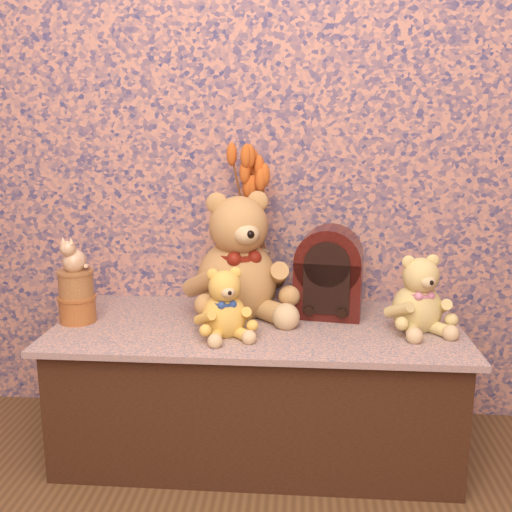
{
  "coord_description": "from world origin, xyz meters",
  "views": [
    {
      "loc": [
        0.14,
        -0.6,
        1.07
      ],
      "look_at": [
        0.0,
        1.16,
        0.68
      ],
      "focal_mm": 40.62,
      "sensor_mm": 36.0,
      "label": 1
    }
  ],
  "objects_px": {
    "teddy_small": "(418,290)",
    "teddy_large": "(237,250)",
    "cathedral_radio": "(329,272)",
    "ceramic_vase": "(252,279)",
    "cat_figurine": "(74,253)",
    "biscuit_tin_lower": "(78,309)",
    "teddy_medium": "(224,299)"
  },
  "relations": [
    {
      "from": "teddy_small",
      "to": "teddy_large",
      "type": "bearing_deg",
      "value": 152.86
    },
    {
      "from": "cathedral_radio",
      "to": "ceramic_vase",
      "type": "bearing_deg",
      "value": 172.03
    },
    {
      "from": "ceramic_vase",
      "to": "cat_figurine",
      "type": "height_order",
      "value": "cat_figurine"
    },
    {
      "from": "teddy_small",
      "to": "cathedral_radio",
      "type": "bearing_deg",
      "value": 138.54
    },
    {
      "from": "cat_figurine",
      "to": "biscuit_tin_lower",
      "type": "bearing_deg",
      "value": 0.0
    },
    {
      "from": "biscuit_tin_lower",
      "to": "cat_figurine",
      "type": "distance_m",
      "value": 0.19
    },
    {
      "from": "ceramic_vase",
      "to": "cat_figurine",
      "type": "distance_m",
      "value": 0.62
    },
    {
      "from": "teddy_medium",
      "to": "ceramic_vase",
      "type": "bearing_deg",
      "value": 57.01
    },
    {
      "from": "teddy_small",
      "to": "cathedral_radio",
      "type": "height_order",
      "value": "cathedral_radio"
    },
    {
      "from": "biscuit_tin_lower",
      "to": "cat_figurine",
      "type": "bearing_deg",
      "value": 0.0
    },
    {
      "from": "teddy_small",
      "to": "ceramic_vase",
      "type": "bearing_deg",
      "value": 142.87
    },
    {
      "from": "teddy_large",
      "to": "cat_figurine",
      "type": "relative_size",
      "value": 3.85
    },
    {
      "from": "teddy_large",
      "to": "cathedral_radio",
      "type": "distance_m",
      "value": 0.32
    },
    {
      "from": "teddy_medium",
      "to": "teddy_small",
      "type": "xyz_separation_m",
      "value": [
        0.6,
        0.1,
        0.02
      ]
    },
    {
      "from": "teddy_medium",
      "to": "cat_figurine",
      "type": "distance_m",
      "value": 0.52
    },
    {
      "from": "cathedral_radio",
      "to": "cat_figurine",
      "type": "distance_m",
      "value": 0.85
    },
    {
      "from": "ceramic_vase",
      "to": "biscuit_tin_lower",
      "type": "relative_size",
      "value": 1.73
    },
    {
      "from": "teddy_large",
      "to": "ceramic_vase",
      "type": "relative_size",
      "value": 2.23
    },
    {
      "from": "cat_figurine",
      "to": "teddy_medium",
      "type": "bearing_deg",
      "value": 6.47
    },
    {
      "from": "teddy_medium",
      "to": "teddy_large",
      "type": "bearing_deg",
      "value": 63.3
    },
    {
      "from": "cathedral_radio",
      "to": "teddy_large",
      "type": "bearing_deg",
      "value": -168.79
    },
    {
      "from": "teddy_large",
      "to": "teddy_medium",
      "type": "distance_m",
      "value": 0.24
    },
    {
      "from": "teddy_large",
      "to": "teddy_small",
      "type": "relative_size",
      "value": 1.74
    },
    {
      "from": "cathedral_radio",
      "to": "biscuit_tin_lower",
      "type": "relative_size",
      "value": 2.59
    },
    {
      "from": "teddy_medium",
      "to": "biscuit_tin_lower",
      "type": "bearing_deg",
      "value": 148.39
    },
    {
      "from": "cathedral_radio",
      "to": "biscuit_tin_lower",
      "type": "distance_m",
      "value": 0.85
    },
    {
      "from": "cat_figurine",
      "to": "teddy_small",
      "type": "bearing_deg",
      "value": 16.77
    },
    {
      "from": "ceramic_vase",
      "to": "teddy_medium",
      "type": "bearing_deg",
      "value": -101.09
    },
    {
      "from": "cathedral_radio",
      "to": "ceramic_vase",
      "type": "xyz_separation_m",
      "value": [
        -0.27,
        0.08,
        -0.05
      ]
    },
    {
      "from": "teddy_medium",
      "to": "biscuit_tin_lower",
      "type": "distance_m",
      "value": 0.51
    },
    {
      "from": "ceramic_vase",
      "to": "biscuit_tin_lower",
      "type": "bearing_deg",
      "value": -158.91
    },
    {
      "from": "teddy_large",
      "to": "ceramic_vase",
      "type": "distance_m",
      "value": 0.16
    }
  ]
}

